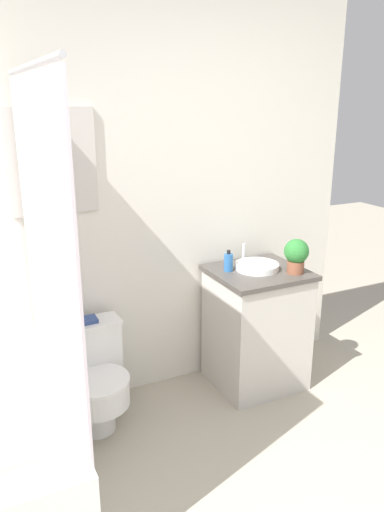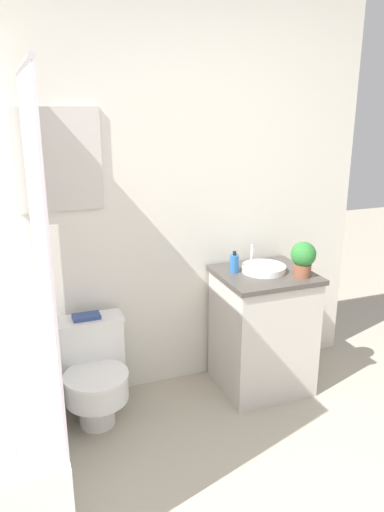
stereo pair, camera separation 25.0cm
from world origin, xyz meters
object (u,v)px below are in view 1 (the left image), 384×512
book_on_tank (83,321)px  sink (257,266)px  toilet (91,375)px  potted_plant (296,254)px  soap_bottle (228,262)px

book_on_tank → sink: bearing=-6.4°
toilet → potted_plant: size_ratio=2.75×
toilet → sink: sink is taller
toilet → book_on_tank: size_ratio=3.73×
toilet → soap_bottle: (0.93, 0.04, 0.55)m
toilet → book_on_tank: bearing=90.0°
toilet → sink: bearing=-0.5°
potted_plant → book_on_tank: size_ratio=1.36×
soap_bottle → sink: bearing=-16.5°
toilet → potted_plant: bearing=-7.7°
toilet → potted_plant: potted_plant is taller
soap_bottle → book_on_tank: soap_bottle is taller
sink → potted_plant: (0.18, -0.16, 0.10)m
soap_bottle → book_on_tank: (-0.93, 0.07, -0.25)m
toilet → book_on_tank: 0.32m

